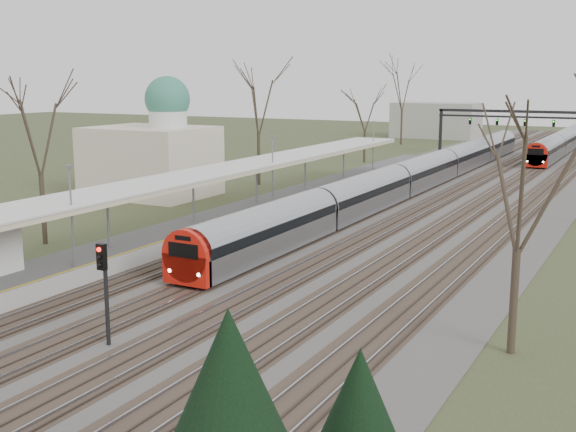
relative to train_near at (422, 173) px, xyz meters
The scene contains 11 objects.
track_bed 3.56m from the train_near, 32.07° to the left, with size 24.00×160.00×0.22m.
platform 17.10m from the train_near, 112.56° to the right, with size 3.50×69.00×1.00m, color #9E9B93.
canopy 21.45m from the train_near, 107.90° to the right, with size 4.10×50.00×3.11m.
dome_building 24.64m from the train_near, 141.53° to the right, with size 10.00×8.00×10.30m.
signal_gantry 32.03m from the train_near, 84.97° to the left, with size 21.00×0.59×6.08m.
tree_west_near 36.37m from the train_near, 112.09° to the right, with size 5.00×5.00×10.30m.
tree_west_far 16.76m from the train_near, 160.04° to the right, with size 5.50×5.50×11.33m.
tree_east_near 41.60m from the train_near, 67.95° to the right, with size 4.50×4.50×9.27m.
train_near is the anchor object (origin of this frame).
train_far 49.49m from the train_near, 81.87° to the left, with size 2.62×60.21×3.05m.
signal_post 44.83m from the train_near, 87.76° to the right, with size 0.35×0.45×4.10m.
Camera 1 is at (17.54, -11.36, 10.14)m, focal length 45.00 mm.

